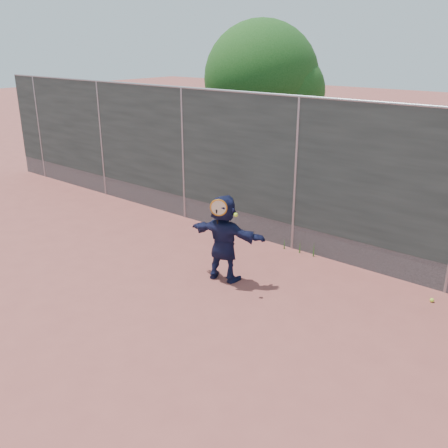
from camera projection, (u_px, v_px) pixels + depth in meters
The scene contains 7 objects.
ground at pixel (169, 317), 7.60m from camera, with size 80.00×80.00×0.00m, color #9E4C42.
player at pixel (224, 238), 8.56m from camera, with size 1.43×0.45×1.54m, color #161B3E.
ball_ground at pixel (432, 300), 8.01m from camera, with size 0.07×0.07×0.07m, color #C8EE34.
fence at pixel (296, 172), 9.59m from camera, with size 20.00×0.06×3.03m.
swing_action at pixel (220, 209), 8.16m from camera, with size 0.55×0.17×0.51m.
tree_left at pixel (267, 82), 13.03m from camera, with size 3.15×3.00×4.53m.
weed_clump at pixel (302, 247), 9.83m from camera, with size 0.68×0.07×0.30m.
Camera 1 is at (4.88, -4.59, 3.94)m, focal length 40.00 mm.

